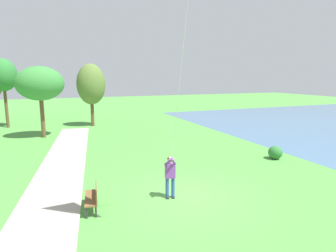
{
  "coord_description": "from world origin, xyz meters",
  "views": [
    {
      "loc": [
        -4.65,
        -9.79,
        4.88
      ],
      "look_at": [
        -0.28,
        1.07,
        2.81
      ],
      "focal_mm": 29.87,
      "sensor_mm": 36.0,
      "label": 1
    }
  ],
  "objects_px": {
    "tree_treeline_center": "(3,75)",
    "lakeside_shrub": "(275,152)",
    "park_bench_near_walkway": "(93,196)",
    "tree_lakeside_near": "(91,84)",
    "tree_treeline_right": "(40,84)",
    "person_kite_flyer": "(170,173)"
  },
  "relations": [
    {
      "from": "tree_treeline_center",
      "to": "person_kite_flyer",
      "type": "bearing_deg",
      "value": -67.66
    },
    {
      "from": "tree_treeline_right",
      "to": "tree_lakeside_near",
      "type": "height_order",
      "value": "tree_lakeside_near"
    },
    {
      "from": "person_kite_flyer",
      "to": "tree_treeline_right",
      "type": "xyz_separation_m",
      "value": [
        -5.17,
        14.61,
        3.29
      ]
    },
    {
      "from": "park_bench_near_walkway",
      "to": "tree_lakeside_near",
      "type": "bearing_deg",
      "value": 82.99
    },
    {
      "from": "person_kite_flyer",
      "to": "lakeside_shrub",
      "type": "height_order",
      "value": "person_kite_flyer"
    },
    {
      "from": "lakeside_shrub",
      "to": "person_kite_flyer",
      "type": "bearing_deg",
      "value": -160.97
    },
    {
      "from": "tree_lakeside_near",
      "to": "tree_treeline_right",
      "type": "bearing_deg",
      "value": -136.96
    },
    {
      "from": "tree_lakeside_near",
      "to": "lakeside_shrub",
      "type": "height_order",
      "value": "tree_lakeside_near"
    },
    {
      "from": "tree_treeline_center",
      "to": "lakeside_shrub",
      "type": "height_order",
      "value": "tree_treeline_center"
    },
    {
      "from": "person_kite_flyer",
      "to": "tree_lakeside_near",
      "type": "height_order",
      "value": "tree_lakeside_near"
    },
    {
      "from": "person_kite_flyer",
      "to": "tree_lakeside_near",
      "type": "distance_m",
      "value": 19.0
    },
    {
      "from": "tree_treeline_center",
      "to": "lakeside_shrub",
      "type": "xyz_separation_m",
      "value": [
        16.54,
        -18.11,
        -4.62
      ]
    },
    {
      "from": "tree_treeline_center",
      "to": "lakeside_shrub",
      "type": "relative_size",
      "value": 7.87
    },
    {
      "from": "park_bench_near_walkway",
      "to": "tree_treeline_center",
      "type": "relative_size",
      "value": 0.23
    },
    {
      "from": "tree_treeline_center",
      "to": "tree_lakeside_near",
      "type": "distance_m",
      "value": 8.15
    },
    {
      "from": "tree_lakeside_near",
      "to": "tree_treeline_center",
      "type": "bearing_deg",
      "value": 164.8
    },
    {
      "from": "park_bench_near_walkway",
      "to": "tree_lakeside_near",
      "type": "relative_size",
      "value": 0.25
    },
    {
      "from": "tree_treeline_right",
      "to": "tree_lakeside_near",
      "type": "relative_size",
      "value": 0.93
    },
    {
      "from": "person_kite_flyer",
      "to": "tree_treeline_right",
      "type": "bearing_deg",
      "value": 109.48
    },
    {
      "from": "tree_treeline_center",
      "to": "tree_treeline_right",
      "type": "height_order",
      "value": "tree_treeline_center"
    },
    {
      "from": "lakeside_shrub",
      "to": "tree_treeline_right",
      "type": "bearing_deg",
      "value": 137.9
    },
    {
      "from": "park_bench_near_walkway",
      "to": "tree_lakeside_near",
      "type": "xyz_separation_m",
      "value": [
        2.28,
        18.56,
        3.63
      ]
    }
  ]
}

